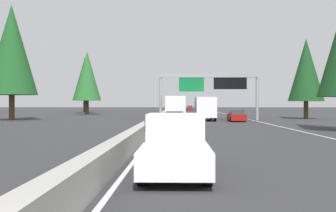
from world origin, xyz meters
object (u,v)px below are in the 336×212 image
minivan_mid_left (177,108)px  pickup_far_center (175,143)px  sedan_far_right (175,120)px  sign_gantry_overhead (210,83)px  conifer_right_mid (306,70)px  conifer_left_far (85,79)px  conifer_left_mid (87,76)px  bus_far_left (176,107)px  conifer_left_near (12,50)px  box_truck_mid_center (205,108)px  sedan_mid_right (190,108)px  sedan_near_right (236,116)px

minivan_mid_left → pickup_far_center: bearing=-180.0°
pickup_far_center → sedan_far_right: 24.88m
sign_gantry_overhead → pickup_far_center: (-40.12, 4.20, -3.85)m
conifer_right_mid → conifer_left_far: size_ratio=0.88×
conifer_left_far → conifer_left_mid: bearing=-165.9°
sign_gantry_overhead → bus_far_left: (3.29, 4.43, -3.04)m
bus_far_left → conifer_left_near: size_ratio=0.77×
box_truck_mid_center → conifer_left_near: 26.02m
sedan_far_right → conifer_right_mid: (21.01, -18.32, 6.19)m
sign_gantry_overhead → conifer_left_near: (0.00, 25.60, 4.33)m
conifer_left_far → sedan_mid_right: bearing=-41.7°
conifer_left_far → conifer_right_mid: bearing=-134.0°
sedan_mid_right → minivan_mid_left: bearing=161.2°
sign_gantry_overhead → conifer_right_mid: size_ratio=1.12×
sedan_mid_right → minivan_mid_left: (-11.02, 3.76, 0.27)m
sedan_mid_right → conifer_left_far: conifer_left_far is taller
sedan_near_right → conifer_left_near: (2.95, 28.54, 8.41)m
sedan_near_right → box_truck_mid_center: bearing=50.8°
bus_far_left → conifer_right_mid: 19.21m
sedan_far_right → bus_far_left: bearing=0.1°
sedan_far_right → conifer_left_far: (59.65, 21.65, 7.16)m
bus_far_left → sedan_mid_right: (69.83, -3.92, -1.03)m
minivan_mid_left → bus_far_left: bearing=179.8°
sedan_mid_right → sign_gantry_overhead: bearing=-179.6°
conifer_left_near → conifer_left_far: 44.42m
box_truck_mid_center → conifer_left_far: (44.39, 25.38, 6.23)m
sign_gantry_overhead → conifer_left_far: size_ratio=0.98×
sedan_near_right → minivan_mid_left: minivan_mid_left is taller
sedan_mid_right → box_truck_mid_center: size_ratio=0.52×
sign_gantry_overhead → bus_far_left: sign_gantry_overhead is taller
sedan_near_right → conifer_right_mid: (8.72, -10.96, 6.19)m
sedan_mid_right → pickup_far_center: bearing=178.1°
sign_gantry_overhead → conifer_right_mid: 15.20m
sedan_near_right → conifer_left_far: 55.99m
pickup_far_center → bus_far_left: (43.41, 0.23, 0.80)m
sign_gantry_overhead → sedan_far_right: bearing=163.9°
bus_far_left → box_truck_mid_center: bus_far_left is taller
pickup_far_center → sedan_mid_right: size_ratio=1.27×
box_truck_mid_center → conifer_left_far: bearing=29.8°
pickup_far_center → conifer_left_near: 46.20m
bus_far_left → conifer_left_mid: (24.02, 17.34, 5.75)m
conifer_left_mid → pickup_far_center: bearing=-165.4°
sign_gantry_overhead → sedan_far_right: sign_gantry_overhead is taller
sign_gantry_overhead → conifer_left_far: (44.41, 26.06, 3.08)m
box_truck_mid_center → conifer_right_mid: 16.54m
conifer_left_near → conifer_left_mid: conifer_left_near is taller
sign_gantry_overhead → conifer_left_near: bearing=90.0°
sedan_far_right → box_truck_mid_center: bearing=-13.7°
bus_far_left → sedan_mid_right: size_ratio=2.61×
sign_gantry_overhead → pickup_far_center: size_ratio=2.26×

